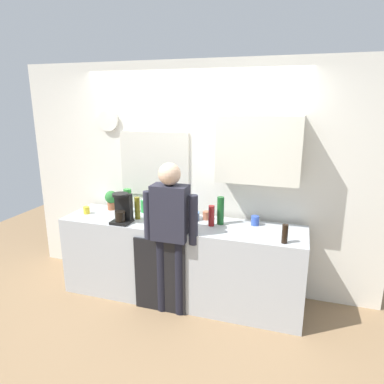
% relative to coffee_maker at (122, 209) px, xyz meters
% --- Properties ---
extents(ground_plane, '(8.00, 8.00, 0.00)m').
position_rel_coffee_maker_xyz_m(ground_plane, '(0.60, -0.12, -1.04)').
color(ground_plane, '#8C6D4C').
extents(kitchen_counter, '(2.65, 0.64, 0.89)m').
position_rel_coffee_maker_xyz_m(kitchen_counter, '(0.60, 0.18, -0.59)').
color(kitchen_counter, '#B2B7BC').
rests_on(kitchen_counter, ground_plane).
extents(dishwasher_panel, '(0.56, 0.02, 0.80)m').
position_rel_coffee_maker_xyz_m(dishwasher_panel, '(0.48, -0.16, -0.64)').
color(dishwasher_panel, black).
rests_on(dishwasher_panel, ground_plane).
extents(back_wall_assembly, '(4.25, 0.42, 2.60)m').
position_rel_coffee_maker_xyz_m(back_wall_assembly, '(0.70, 0.58, 0.32)').
color(back_wall_assembly, silver).
rests_on(back_wall_assembly, ground_plane).
extents(coffee_maker, '(0.20, 0.20, 0.33)m').
position_rel_coffee_maker_xyz_m(coffee_maker, '(0.00, 0.00, 0.00)').
color(coffee_maker, black).
rests_on(coffee_maker, kitchen_counter).
extents(bottle_olive_oil, '(0.06, 0.06, 0.25)m').
position_rel_coffee_maker_xyz_m(bottle_olive_oil, '(0.10, 0.15, -0.02)').
color(bottle_olive_oil, olive).
rests_on(bottle_olive_oil, kitchen_counter).
extents(bottle_amber_beer, '(0.06, 0.06, 0.23)m').
position_rel_coffee_maker_xyz_m(bottle_amber_beer, '(0.32, 0.26, -0.03)').
color(bottle_amber_beer, brown).
rests_on(bottle_amber_beer, kitchen_counter).
extents(bottle_red_vinegar, '(0.06, 0.06, 0.22)m').
position_rel_coffee_maker_xyz_m(bottle_red_vinegar, '(0.94, 0.19, -0.04)').
color(bottle_red_vinegar, maroon).
rests_on(bottle_red_vinegar, kitchen_counter).
extents(bottle_green_wine, '(0.07, 0.07, 0.30)m').
position_rel_coffee_maker_xyz_m(bottle_green_wine, '(1.02, 0.26, 0.00)').
color(bottle_green_wine, '#195923').
rests_on(bottle_green_wine, kitchen_counter).
extents(bottle_clear_soda, '(0.09, 0.09, 0.28)m').
position_rel_coffee_maker_xyz_m(bottle_clear_soda, '(-0.11, 0.33, -0.01)').
color(bottle_clear_soda, '#2D8C33').
rests_on(bottle_clear_soda, kitchen_counter).
extents(bottle_dark_sauce, '(0.06, 0.06, 0.18)m').
position_rel_coffee_maker_xyz_m(bottle_dark_sauce, '(1.70, -0.05, -0.06)').
color(bottle_dark_sauce, black).
rests_on(bottle_dark_sauce, kitchen_counter).
extents(cup_blue_mug, '(0.08, 0.08, 0.10)m').
position_rel_coffee_maker_xyz_m(cup_blue_mug, '(1.38, 0.34, -0.10)').
color(cup_blue_mug, '#3351B2').
rests_on(cup_blue_mug, kitchen_counter).
extents(cup_terracotta_mug, '(0.08, 0.08, 0.09)m').
position_rel_coffee_maker_xyz_m(cup_terracotta_mug, '(0.84, 0.36, -0.10)').
color(cup_terracotta_mug, '#B26647').
rests_on(cup_terracotta_mug, kitchen_counter).
extents(cup_yellow_cup, '(0.07, 0.07, 0.08)m').
position_rel_coffee_maker_xyz_m(cup_yellow_cup, '(-0.55, 0.13, -0.10)').
color(cup_yellow_cup, yellow).
rests_on(cup_yellow_cup, kitchen_counter).
extents(mixing_bowl, '(0.22, 0.22, 0.08)m').
position_rel_coffee_maker_xyz_m(mixing_bowl, '(0.66, 0.31, -0.11)').
color(mixing_bowl, '#4C72A5').
rests_on(mixing_bowl, kitchen_counter).
extents(potted_plant, '(0.15, 0.15, 0.23)m').
position_rel_coffee_maker_xyz_m(potted_plant, '(-0.35, 0.36, -0.01)').
color(potted_plant, '#9E5638').
rests_on(potted_plant, kitchen_counter).
extents(dish_soap, '(0.06, 0.06, 0.18)m').
position_rel_coffee_maker_xyz_m(dish_soap, '(0.06, 0.38, -0.07)').
color(dish_soap, green).
rests_on(dish_soap, kitchen_counter).
extents(person_at_sink, '(0.57, 0.22, 1.60)m').
position_rel_coffee_maker_xyz_m(person_at_sink, '(0.60, -0.12, -0.09)').
color(person_at_sink, black).
rests_on(person_at_sink, ground_plane).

